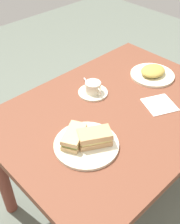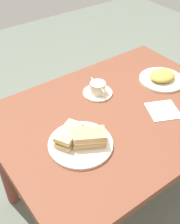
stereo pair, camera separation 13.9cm
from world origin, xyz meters
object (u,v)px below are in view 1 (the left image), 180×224
(sandwich_front, at_px, (95,138))
(spoon, at_px, (88,84))
(sandwich_back, at_px, (74,137))
(side_plate, at_px, (152,75))
(coffee_cup, at_px, (93,87))
(dining_table, at_px, (116,125))
(napkin, at_px, (159,105))
(coffee_saucer, at_px, (93,92))
(sandwich_plate, at_px, (86,145))

(sandwich_front, relative_size, spoon, 1.73)
(sandwich_back, distance_m, spoon, 0.46)
(spoon, relative_size, side_plate, 0.37)
(coffee_cup, distance_m, spoon, 0.08)
(dining_table, relative_size, napkin, 8.22)
(coffee_cup, xyz_separation_m, napkin, (0.18, -0.31, -0.04))
(sandwich_back, relative_size, coffee_saucer, 1.00)
(dining_table, height_order, side_plate, side_plate)
(sandwich_front, bearing_deg, spoon, 50.18)
(coffee_saucer, relative_size, spoon, 1.71)
(coffee_saucer, xyz_separation_m, coffee_cup, (-0.00, -0.00, 0.04))
(coffee_saucer, distance_m, coffee_cup, 0.04)
(spoon, height_order, napkin, spoon)
(sandwich_plate, bearing_deg, dining_table, 15.35)
(sandwich_plate, distance_m, coffee_saucer, 0.40)
(dining_table, xyz_separation_m, coffee_saucer, (0.01, 0.18, 0.12))
(sandwich_plate, height_order, sandwich_front, sandwich_front)
(sandwich_plate, bearing_deg, spoon, 45.64)
(coffee_cup, bearing_deg, coffee_saucer, 83.47)
(spoon, distance_m, napkin, 0.41)
(dining_table, relative_size, sandwich_plate, 4.27)
(sandwich_plate, xyz_separation_m, coffee_cup, (0.30, 0.26, 0.03))
(dining_table, bearing_deg, side_plate, 9.52)
(side_plate, relative_size, napkin, 1.72)
(side_plate, xyz_separation_m, napkin, (-0.20, -0.20, -0.01))
(dining_table, relative_size, side_plate, 4.77)
(sandwich_front, relative_size, napkin, 1.09)
(dining_table, bearing_deg, sandwich_back, -174.11)
(sandwich_front, xyz_separation_m, spoon, (0.30, 0.36, -0.03))
(napkin, bearing_deg, spoon, 110.93)
(side_plate, bearing_deg, sandwich_plate, -167.94)
(spoon, bearing_deg, sandwich_back, -141.03)
(coffee_saucer, bearing_deg, dining_table, -92.01)
(dining_table, distance_m, coffee_saucer, 0.22)
(sandwich_front, bearing_deg, side_plate, 14.45)
(sandwich_front, relative_size, sandwich_back, 1.01)
(sandwich_back, relative_size, side_plate, 0.63)
(sandwich_back, xyz_separation_m, napkin, (0.50, -0.10, -0.04))
(napkin, bearing_deg, sandwich_back, 168.98)
(sandwich_front, xyz_separation_m, side_plate, (0.64, 0.17, -0.04))
(sandwich_front, height_order, spoon, sandwich_front)
(sandwich_plate, relative_size, coffee_cup, 2.55)
(coffee_cup, bearing_deg, sandwich_plate, -138.56)
(dining_table, xyz_separation_m, side_plate, (0.38, 0.06, 0.12))
(coffee_saucer, bearing_deg, sandwich_plate, -138.41)
(dining_table, relative_size, sandwich_back, 7.61)
(sandwich_plate, height_order, side_plate, same)
(coffee_saucer, height_order, side_plate, side_plate)
(sandwich_plate, bearing_deg, napkin, -6.18)
(sandwich_back, relative_size, coffee_cup, 1.43)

